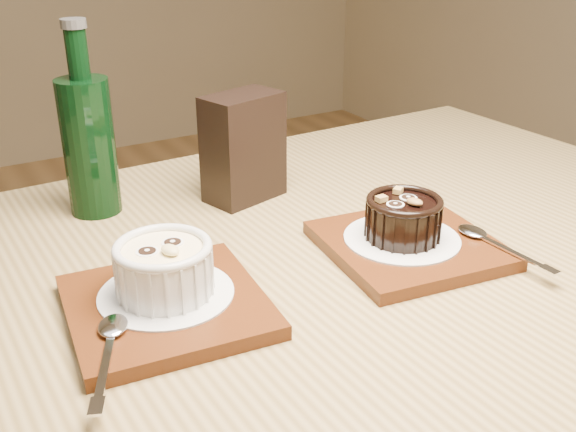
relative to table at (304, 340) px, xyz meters
name	(u,v)px	position (x,y,z in m)	size (l,w,h in m)	color
table	(304,340)	(0.00, 0.00, 0.00)	(1.22, 0.83, 0.75)	brown
tray_left	(166,306)	(-0.16, -0.01, 0.10)	(0.18, 0.18, 0.01)	#52250D
doily_left	(166,293)	(-0.16, 0.00, 0.11)	(0.13, 0.13, 0.00)	silver
ramekin_white	(164,266)	(-0.16, 0.00, 0.14)	(0.09, 0.09, 0.06)	silver
spoon_left	(108,349)	(-0.23, -0.06, 0.11)	(0.03, 0.13, 0.01)	silver
tray_right	(409,245)	(0.12, -0.02, 0.10)	(0.18, 0.18, 0.01)	#52250D
doily_right	(402,238)	(0.12, -0.02, 0.11)	(0.13, 0.13, 0.00)	silver
ramekin_dark	(404,216)	(0.12, -0.02, 0.13)	(0.08, 0.08, 0.05)	black
spoon_right	(496,243)	(0.19, -0.09, 0.11)	(0.03, 0.13, 0.01)	silver
condiment_stand	(243,147)	(0.03, 0.21, 0.16)	(0.10, 0.06, 0.14)	black
green_bottle	(88,141)	(-0.15, 0.27, 0.18)	(0.06, 0.06, 0.24)	black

